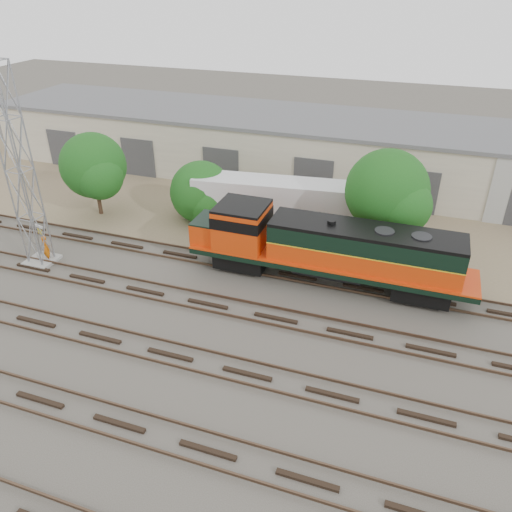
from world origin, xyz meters
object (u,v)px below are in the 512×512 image
(locomotive, at_px, (324,248))
(signal_tower, at_px, (21,174))
(worker, at_px, (46,248))
(semi_trailer, at_px, (282,199))

(locomotive, bearing_deg, signal_tower, -168.33)
(locomotive, distance_m, worker, 17.65)
(signal_tower, xyz_separation_m, worker, (0.28, 0.31, -5.11))
(signal_tower, distance_m, worker, 5.12)
(signal_tower, xyz_separation_m, semi_trailer, (13.22, 9.51, -3.66))
(worker, bearing_deg, locomotive, -139.88)
(semi_trailer, bearing_deg, signal_tower, -151.22)
(signal_tower, height_order, semi_trailer, signal_tower)
(signal_tower, bearing_deg, locomotive, 11.67)
(locomotive, bearing_deg, semi_trailer, 126.34)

